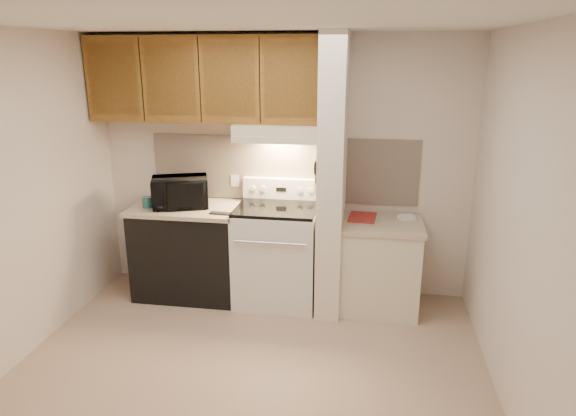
# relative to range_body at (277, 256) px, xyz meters

# --- Properties ---
(floor) EXTENTS (3.60, 3.60, 0.00)m
(floor) POSITION_rel_range_body_xyz_m (0.00, -1.16, -0.46)
(floor) COLOR tan
(floor) RESTS_ON ground
(ceiling) EXTENTS (3.60, 3.60, 0.00)m
(ceiling) POSITION_rel_range_body_xyz_m (0.00, -1.16, 2.04)
(ceiling) COLOR white
(ceiling) RESTS_ON wall_back
(wall_back) EXTENTS (3.60, 2.50, 0.02)m
(wall_back) POSITION_rel_range_body_xyz_m (0.00, 0.34, 0.79)
(wall_back) COLOR beige
(wall_back) RESTS_ON floor
(wall_left) EXTENTS (0.02, 3.00, 2.50)m
(wall_left) POSITION_rel_range_body_xyz_m (-1.80, -1.16, 0.79)
(wall_left) COLOR beige
(wall_left) RESTS_ON floor
(wall_right) EXTENTS (0.02, 3.00, 2.50)m
(wall_right) POSITION_rel_range_body_xyz_m (1.80, -1.16, 0.79)
(wall_right) COLOR beige
(wall_right) RESTS_ON floor
(backsplash) EXTENTS (2.60, 0.02, 0.63)m
(backsplash) POSITION_rel_range_body_xyz_m (0.00, 0.33, 0.78)
(backsplash) COLOR beige
(backsplash) RESTS_ON wall_back
(range_body) EXTENTS (0.76, 0.65, 0.92)m
(range_body) POSITION_rel_range_body_xyz_m (0.00, 0.00, 0.00)
(range_body) COLOR silver
(range_body) RESTS_ON floor
(oven_window) EXTENTS (0.50, 0.01, 0.30)m
(oven_window) POSITION_rel_range_body_xyz_m (0.00, -0.32, 0.04)
(oven_window) COLOR black
(oven_window) RESTS_ON range_body
(oven_handle) EXTENTS (0.65, 0.02, 0.02)m
(oven_handle) POSITION_rel_range_body_xyz_m (0.00, -0.35, 0.26)
(oven_handle) COLOR silver
(oven_handle) RESTS_ON range_body
(cooktop) EXTENTS (0.74, 0.64, 0.03)m
(cooktop) POSITION_rel_range_body_xyz_m (0.00, 0.00, 0.48)
(cooktop) COLOR black
(cooktop) RESTS_ON range_body
(range_backguard) EXTENTS (0.76, 0.08, 0.20)m
(range_backguard) POSITION_rel_range_body_xyz_m (0.00, 0.28, 0.59)
(range_backguard) COLOR silver
(range_backguard) RESTS_ON range_body
(range_display) EXTENTS (0.10, 0.01, 0.04)m
(range_display) POSITION_rel_range_body_xyz_m (0.00, 0.24, 0.59)
(range_display) COLOR black
(range_display) RESTS_ON range_backguard
(range_knob_left_outer) EXTENTS (0.05, 0.02, 0.05)m
(range_knob_left_outer) POSITION_rel_range_body_xyz_m (-0.28, 0.24, 0.59)
(range_knob_left_outer) COLOR silver
(range_knob_left_outer) RESTS_ON range_backguard
(range_knob_left_inner) EXTENTS (0.05, 0.02, 0.05)m
(range_knob_left_inner) POSITION_rel_range_body_xyz_m (-0.18, 0.24, 0.59)
(range_knob_left_inner) COLOR silver
(range_knob_left_inner) RESTS_ON range_backguard
(range_knob_right_inner) EXTENTS (0.05, 0.02, 0.05)m
(range_knob_right_inner) POSITION_rel_range_body_xyz_m (0.18, 0.24, 0.59)
(range_knob_right_inner) COLOR silver
(range_knob_right_inner) RESTS_ON range_backguard
(range_knob_right_outer) EXTENTS (0.05, 0.02, 0.05)m
(range_knob_right_outer) POSITION_rel_range_body_xyz_m (0.28, 0.24, 0.59)
(range_knob_right_outer) COLOR silver
(range_knob_right_outer) RESTS_ON range_backguard
(dishwasher_front) EXTENTS (1.00, 0.63, 0.87)m
(dishwasher_front) POSITION_rel_range_body_xyz_m (-0.88, 0.01, -0.03)
(dishwasher_front) COLOR black
(dishwasher_front) RESTS_ON floor
(left_countertop) EXTENTS (1.04, 0.67, 0.04)m
(left_countertop) POSITION_rel_range_body_xyz_m (-0.88, 0.01, 0.43)
(left_countertop) COLOR #BBAB8F
(left_countertop) RESTS_ON dishwasher_front
(spoon_rest) EXTENTS (0.21, 0.08, 0.01)m
(spoon_rest) POSITION_rel_range_body_xyz_m (-0.48, -0.19, 0.46)
(spoon_rest) COLOR black
(spoon_rest) RESTS_ON left_countertop
(teal_jar) EXTENTS (0.10, 0.10, 0.10)m
(teal_jar) POSITION_rel_range_body_xyz_m (-1.23, -0.09, 0.50)
(teal_jar) COLOR #246B6C
(teal_jar) RESTS_ON left_countertop
(outlet) EXTENTS (0.08, 0.01, 0.12)m
(outlet) POSITION_rel_range_body_xyz_m (-0.48, 0.32, 0.64)
(outlet) COLOR beige
(outlet) RESTS_ON backsplash
(microwave) EXTENTS (0.60, 0.50, 0.28)m
(microwave) POSITION_rel_range_body_xyz_m (-0.93, -0.01, 0.59)
(microwave) COLOR black
(microwave) RESTS_ON left_countertop
(partition_pillar) EXTENTS (0.22, 0.70, 2.50)m
(partition_pillar) POSITION_rel_range_body_xyz_m (0.51, -0.01, 0.79)
(partition_pillar) COLOR silver
(partition_pillar) RESTS_ON floor
(pillar_trim) EXTENTS (0.01, 0.70, 0.04)m
(pillar_trim) POSITION_rel_range_body_xyz_m (0.39, -0.01, 0.84)
(pillar_trim) COLOR brown
(pillar_trim) RESTS_ON partition_pillar
(knife_strip) EXTENTS (0.02, 0.42, 0.04)m
(knife_strip) POSITION_rel_range_body_xyz_m (0.39, -0.06, 0.86)
(knife_strip) COLOR black
(knife_strip) RESTS_ON partition_pillar
(knife_blade_a) EXTENTS (0.01, 0.03, 0.16)m
(knife_blade_a) POSITION_rel_range_body_xyz_m (0.38, -0.21, 0.76)
(knife_blade_a) COLOR silver
(knife_blade_a) RESTS_ON knife_strip
(knife_handle_a) EXTENTS (0.02, 0.02, 0.10)m
(knife_handle_a) POSITION_rel_range_body_xyz_m (0.38, -0.22, 0.91)
(knife_handle_a) COLOR black
(knife_handle_a) RESTS_ON knife_strip
(knife_blade_b) EXTENTS (0.01, 0.04, 0.18)m
(knife_blade_b) POSITION_rel_range_body_xyz_m (0.38, -0.12, 0.75)
(knife_blade_b) COLOR silver
(knife_blade_b) RESTS_ON knife_strip
(knife_handle_b) EXTENTS (0.02, 0.02, 0.10)m
(knife_handle_b) POSITION_rel_range_body_xyz_m (0.38, -0.14, 0.91)
(knife_handle_b) COLOR black
(knife_handle_b) RESTS_ON knife_strip
(knife_blade_c) EXTENTS (0.01, 0.04, 0.20)m
(knife_blade_c) POSITION_rel_range_body_xyz_m (0.38, -0.06, 0.74)
(knife_blade_c) COLOR silver
(knife_blade_c) RESTS_ON knife_strip
(knife_handle_c) EXTENTS (0.02, 0.02, 0.10)m
(knife_handle_c) POSITION_rel_range_body_xyz_m (0.38, -0.04, 0.91)
(knife_handle_c) COLOR black
(knife_handle_c) RESTS_ON knife_strip
(knife_blade_d) EXTENTS (0.01, 0.04, 0.16)m
(knife_blade_d) POSITION_rel_range_body_xyz_m (0.38, 0.03, 0.76)
(knife_blade_d) COLOR silver
(knife_blade_d) RESTS_ON knife_strip
(knife_handle_d) EXTENTS (0.02, 0.02, 0.10)m
(knife_handle_d) POSITION_rel_range_body_xyz_m (0.38, 0.03, 0.91)
(knife_handle_d) COLOR black
(knife_handle_d) RESTS_ON knife_strip
(knife_blade_e) EXTENTS (0.01, 0.04, 0.18)m
(knife_blade_e) POSITION_rel_range_body_xyz_m (0.38, 0.11, 0.75)
(knife_blade_e) COLOR silver
(knife_blade_e) RESTS_ON knife_strip
(knife_handle_e) EXTENTS (0.02, 0.02, 0.10)m
(knife_handle_e) POSITION_rel_range_body_xyz_m (0.38, 0.09, 0.91)
(knife_handle_e) COLOR black
(knife_handle_e) RESTS_ON knife_strip
(oven_mitt) EXTENTS (0.03, 0.09, 0.22)m
(oven_mitt) POSITION_rel_range_body_xyz_m (0.38, 0.17, 0.72)
(oven_mitt) COLOR gray
(oven_mitt) RESTS_ON partition_pillar
(right_cab_base) EXTENTS (0.70, 0.60, 0.81)m
(right_cab_base) POSITION_rel_range_body_xyz_m (0.97, -0.01, -0.06)
(right_cab_base) COLOR beige
(right_cab_base) RESTS_ON floor
(right_countertop) EXTENTS (0.74, 0.64, 0.04)m
(right_countertop) POSITION_rel_range_body_xyz_m (0.97, -0.01, 0.37)
(right_countertop) COLOR #BBAB8F
(right_countertop) RESTS_ON right_cab_base
(red_folder) EXTENTS (0.27, 0.35, 0.01)m
(red_folder) POSITION_rel_range_body_xyz_m (0.79, 0.09, 0.40)
(red_folder) COLOR #A02923
(red_folder) RESTS_ON right_countertop
(white_box) EXTENTS (0.17, 0.14, 0.04)m
(white_box) POSITION_rel_range_body_xyz_m (1.19, 0.11, 0.41)
(white_box) COLOR white
(white_box) RESTS_ON right_countertop
(range_hood) EXTENTS (0.78, 0.44, 0.15)m
(range_hood) POSITION_rel_range_body_xyz_m (0.00, 0.12, 1.17)
(range_hood) COLOR beige
(range_hood) RESTS_ON upper_cabinets
(hood_lip) EXTENTS (0.78, 0.04, 0.06)m
(hood_lip) POSITION_rel_range_body_xyz_m (0.00, -0.08, 1.12)
(hood_lip) COLOR beige
(hood_lip) RESTS_ON range_hood
(upper_cabinets) EXTENTS (2.18, 0.33, 0.77)m
(upper_cabinets) POSITION_rel_range_body_xyz_m (-0.69, 0.17, 1.62)
(upper_cabinets) COLOR brown
(upper_cabinets) RESTS_ON wall_back
(cab_door_a) EXTENTS (0.46, 0.01, 0.63)m
(cab_door_a) POSITION_rel_range_body_xyz_m (-1.51, 0.01, 1.62)
(cab_door_a) COLOR brown
(cab_door_a) RESTS_ON upper_cabinets
(cab_gap_a) EXTENTS (0.01, 0.01, 0.73)m
(cab_gap_a) POSITION_rel_range_body_xyz_m (-1.23, 0.01, 1.62)
(cab_gap_a) COLOR black
(cab_gap_a) RESTS_ON upper_cabinets
(cab_door_b) EXTENTS (0.46, 0.01, 0.63)m
(cab_door_b) POSITION_rel_range_body_xyz_m (-0.96, 0.01, 1.62)
(cab_door_b) COLOR brown
(cab_door_b) RESTS_ON upper_cabinets
(cab_gap_b) EXTENTS (0.01, 0.01, 0.73)m
(cab_gap_b) POSITION_rel_range_body_xyz_m (-0.69, 0.01, 1.62)
(cab_gap_b) COLOR black
(cab_gap_b) RESTS_ON upper_cabinets
(cab_door_c) EXTENTS (0.46, 0.01, 0.63)m
(cab_door_c) POSITION_rel_range_body_xyz_m (-0.42, 0.01, 1.62)
(cab_door_c) COLOR brown
(cab_door_c) RESTS_ON upper_cabinets
(cab_gap_c) EXTENTS (0.01, 0.01, 0.73)m
(cab_gap_c) POSITION_rel_range_body_xyz_m (-0.14, 0.01, 1.62)
(cab_gap_c) COLOR black
(cab_gap_c) RESTS_ON upper_cabinets
(cab_door_d) EXTENTS (0.46, 0.01, 0.63)m
(cab_door_d) POSITION_rel_range_body_xyz_m (0.13, 0.01, 1.62)
(cab_door_d) COLOR brown
(cab_door_d) RESTS_ON upper_cabinets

